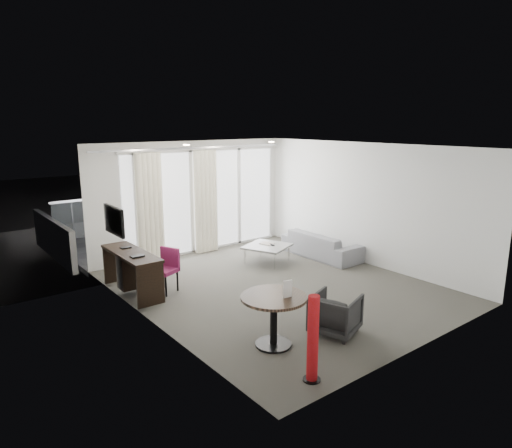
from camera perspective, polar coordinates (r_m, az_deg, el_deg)
floor at (r=8.63m, az=2.47°, el=-7.84°), size 5.00×6.00×0.00m
ceiling at (r=8.09m, az=2.65°, el=9.67°), size 5.00×6.00×0.00m
wall_left at (r=6.95m, az=-13.36°, el=-2.05°), size 0.00×6.00×2.60m
wall_right at (r=10.04m, az=13.51°, el=2.45°), size 0.00×6.00×2.60m
wall_front at (r=6.36m, az=20.39°, el=-3.90°), size 5.00×0.00×2.60m
window_panel at (r=10.84m, az=-6.51°, el=2.93°), size 4.00×0.02×2.38m
window_frame at (r=10.83m, az=-6.47°, el=2.92°), size 4.10×0.06×2.44m
curtain_left at (r=10.03m, az=-13.10°, el=1.88°), size 0.60×0.20×2.38m
curtain_right at (r=10.67m, az=-6.28°, el=2.78°), size 0.60×0.20×2.38m
curtain_track at (r=10.40m, az=-7.63°, el=9.42°), size 4.80×0.04×0.04m
downlight_a at (r=8.89m, az=-8.69°, el=9.75°), size 0.12×0.12×0.02m
downlight_b at (r=10.09m, az=1.93°, el=10.22°), size 0.12×0.12×0.02m
desk at (r=8.52m, az=-15.24°, el=-5.88°), size 0.51×1.62×0.76m
tv at (r=8.26m, az=-17.32°, el=0.41°), size 0.05×0.80×0.50m
desk_chair at (r=8.41m, az=-11.41°, el=-5.78°), size 0.56×0.55×0.80m
round_table at (r=6.38m, az=2.22°, el=-12.00°), size 1.01×1.01×0.73m
menu_card at (r=6.20m, az=3.93°, el=-9.19°), size 0.13×0.04×0.24m
red_lamp at (r=5.55m, az=7.12°, el=-14.06°), size 0.27×0.27×1.08m
tub_armchair at (r=6.85m, az=9.90°, el=-10.99°), size 0.83×0.82×0.59m
coffee_table at (r=9.99m, az=1.40°, el=-3.76°), size 1.14×1.14×0.39m
remote at (r=9.96m, az=1.99°, el=-2.83°), size 0.07×0.15×0.02m
magazine at (r=10.06m, az=1.39°, el=-2.66°), size 0.26×0.30×0.01m
sofa at (r=10.53m, az=8.17°, el=-2.54°), size 0.75×1.93×0.56m
terrace_slab at (r=12.39m, az=-10.03°, el=-1.90°), size 5.60×3.00×0.12m
rattan_chair_a at (r=12.08m, az=-4.37°, el=0.27°), size 0.77×0.77×0.86m
rattan_chair_b at (r=12.75m, az=-2.82°, el=0.69°), size 0.66×0.66×0.75m
rattan_table at (r=12.91m, az=-6.92°, el=0.30°), size 0.55×0.55×0.55m
balustrade at (r=13.54m, az=-13.01°, el=1.64°), size 5.50×0.06×1.05m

